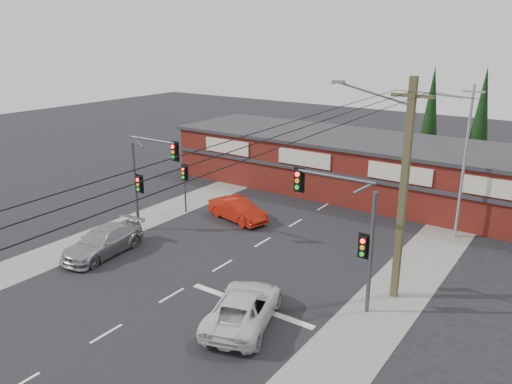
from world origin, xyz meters
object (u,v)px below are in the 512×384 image
Objects in this scene: silver_suv at (103,242)px; shop_building at (341,162)px; utility_pole at (401,184)px; white_suv at (244,307)px; red_sedan at (237,210)px.

shop_building reaches higher than silver_suv.
utility_pole is at bearing 11.67° from silver_suv.
red_sedan is (-7.47, 9.58, 0.00)m from white_suv.
red_sedan is 0.16× the size of shop_building.
utility_pole is (11.75, -3.80, 4.68)m from red_sedan.
silver_suv is at bearing -24.68° from white_suv.
utility_pole reaches higher than white_suv.
utility_pole is at bearing -95.10° from red_sedan.
red_sedan is 13.21m from utility_pole.
silver_suv is at bearing 173.67° from red_sedan.
shop_building is at bearing 68.22° from silver_suv.
red_sedan reaches higher than white_suv.
silver_suv is 0.51× the size of utility_pole.
silver_suv is at bearing -105.95° from shop_building.
utility_pole reaches higher than red_sedan.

